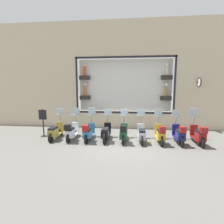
{
  "coord_description": "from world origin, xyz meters",
  "views": [
    {
      "loc": [
        -8.34,
        -0.46,
        2.85
      ],
      "look_at": [
        1.88,
        0.66,
        1.33
      ],
      "focal_mm": 28.0,
      "sensor_mm": 36.0,
      "label": 1
    }
  ],
  "objects_px": {
    "scooter_silver_3": "(142,134)",
    "scooter_teal_6": "(88,132)",
    "scooter_yellow_2": "(160,134)",
    "shop_sign_post": "(43,122)",
    "scooter_red_0": "(199,135)",
    "scooter_green_4": "(124,133)",
    "scooter_olive_8": "(55,131)",
    "scooter_navy_1": "(179,134)",
    "scooter_black_5": "(106,133)",
    "scooter_white_7": "(71,132)"
  },
  "relations": [
    {
      "from": "scooter_navy_1",
      "to": "shop_sign_post",
      "type": "distance_m",
      "value": 7.37
    },
    {
      "from": "scooter_red_0",
      "to": "scooter_black_5",
      "type": "height_order",
      "value": "scooter_red_0"
    },
    {
      "from": "scooter_olive_8",
      "to": "shop_sign_post",
      "type": "relative_size",
      "value": 1.13
    },
    {
      "from": "scooter_white_7",
      "to": "shop_sign_post",
      "type": "distance_m",
      "value": 1.92
    },
    {
      "from": "scooter_navy_1",
      "to": "scooter_green_4",
      "type": "distance_m",
      "value": 2.76
    },
    {
      "from": "scooter_silver_3",
      "to": "scooter_olive_8",
      "type": "xyz_separation_m",
      "value": [
        -0.0,
        4.61,
        -0.0
      ]
    },
    {
      "from": "scooter_red_0",
      "to": "scooter_yellow_2",
      "type": "height_order",
      "value": "scooter_red_0"
    },
    {
      "from": "scooter_green_4",
      "to": "scooter_black_5",
      "type": "distance_m",
      "value": 0.92
    },
    {
      "from": "scooter_silver_3",
      "to": "scooter_white_7",
      "type": "bearing_deg",
      "value": 91.02
    },
    {
      "from": "scooter_green_4",
      "to": "scooter_black_5",
      "type": "xyz_separation_m",
      "value": [
        0.06,
        0.92,
        -0.03
      ]
    },
    {
      "from": "shop_sign_post",
      "to": "scooter_yellow_2",
      "type": "bearing_deg",
      "value": -94.29
    },
    {
      "from": "scooter_silver_3",
      "to": "scooter_teal_6",
      "type": "height_order",
      "value": "scooter_teal_6"
    },
    {
      "from": "scooter_navy_1",
      "to": "scooter_white_7",
      "type": "xyz_separation_m",
      "value": [
        -0.01,
        5.53,
        -0.02
      ]
    },
    {
      "from": "scooter_red_0",
      "to": "scooter_black_5",
      "type": "distance_m",
      "value": 4.61
    },
    {
      "from": "scooter_silver_3",
      "to": "scooter_white_7",
      "type": "distance_m",
      "value": 3.69
    },
    {
      "from": "scooter_navy_1",
      "to": "scooter_yellow_2",
      "type": "bearing_deg",
      "value": 90.25
    },
    {
      "from": "scooter_silver_3",
      "to": "scooter_olive_8",
      "type": "bearing_deg",
      "value": 90.01
    },
    {
      "from": "scooter_black_5",
      "to": "scooter_olive_8",
      "type": "distance_m",
      "value": 2.76
    },
    {
      "from": "scooter_black_5",
      "to": "scooter_white_7",
      "type": "distance_m",
      "value": 1.84
    },
    {
      "from": "shop_sign_post",
      "to": "scooter_white_7",
      "type": "bearing_deg",
      "value": -105.08
    },
    {
      "from": "scooter_olive_8",
      "to": "scooter_navy_1",
      "type": "bearing_deg",
      "value": -90.48
    },
    {
      "from": "scooter_green_4",
      "to": "shop_sign_post",
      "type": "height_order",
      "value": "shop_sign_post"
    },
    {
      "from": "scooter_silver_3",
      "to": "scooter_red_0",
      "type": "bearing_deg",
      "value": -91.13
    },
    {
      "from": "scooter_navy_1",
      "to": "scooter_silver_3",
      "type": "bearing_deg",
      "value": 88.29
    },
    {
      "from": "scooter_yellow_2",
      "to": "shop_sign_post",
      "type": "relative_size",
      "value": 1.13
    },
    {
      "from": "scooter_white_7",
      "to": "scooter_yellow_2",
      "type": "bearing_deg",
      "value": -89.91
    },
    {
      "from": "scooter_navy_1",
      "to": "shop_sign_post",
      "type": "xyz_separation_m",
      "value": [
        0.48,
        7.34,
        0.37
      ]
    },
    {
      "from": "scooter_olive_8",
      "to": "scooter_black_5",
      "type": "bearing_deg",
      "value": -89.94
    },
    {
      "from": "scooter_yellow_2",
      "to": "scooter_red_0",
      "type": "bearing_deg",
      "value": -89.86
    },
    {
      "from": "scooter_navy_1",
      "to": "scooter_teal_6",
      "type": "distance_m",
      "value": 4.61
    },
    {
      "from": "scooter_red_0",
      "to": "scooter_navy_1",
      "type": "distance_m",
      "value": 0.92
    },
    {
      "from": "scooter_navy_1",
      "to": "scooter_yellow_2",
      "type": "height_order",
      "value": "scooter_yellow_2"
    },
    {
      "from": "scooter_black_5",
      "to": "scooter_white_7",
      "type": "bearing_deg",
      "value": 92.12
    },
    {
      "from": "scooter_green_4",
      "to": "scooter_olive_8",
      "type": "relative_size",
      "value": 1.0
    },
    {
      "from": "scooter_red_0",
      "to": "scooter_navy_1",
      "type": "xyz_separation_m",
      "value": [
        -0.0,
        0.92,
        0.0
      ]
    },
    {
      "from": "scooter_black_5",
      "to": "scooter_teal_6",
      "type": "bearing_deg",
      "value": 94.26
    },
    {
      "from": "scooter_red_0",
      "to": "scooter_teal_6",
      "type": "relative_size",
      "value": 1.01
    },
    {
      "from": "scooter_silver_3",
      "to": "scooter_green_4",
      "type": "xyz_separation_m",
      "value": [
        -0.06,
        0.92,
        0.04
      ]
    },
    {
      "from": "scooter_black_5",
      "to": "scooter_teal_6",
      "type": "xyz_separation_m",
      "value": [
        -0.07,
        0.92,
        0.02
      ]
    },
    {
      "from": "scooter_navy_1",
      "to": "scooter_olive_8",
      "type": "relative_size",
      "value": 1.01
    },
    {
      "from": "scooter_black_5",
      "to": "shop_sign_post",
      "type": "xyz_separation_m",
      "value": [
        0.42,
        3.66,
        0.41
      ]
    },
    {
      "from": "scooter_black_5",
      "to": "shop_sign_post",
      "type": "height_order",
      "value": "shop_sign_post"
    },
    {
      "from": "scooter_black_5",
      "to": "scooter_yellow_2",
      "type": "bearing_deg",
      "value": -91.27
    },
    {
      "from": "scooter_navy_1",
      "to": "scooter_green_4",
      "type": "xyz_separation_m",
      "value": [
        -0.01,
        2.76,
        -0.01
      ]
    },
    {
      "from": "scooter_yellow_2",
      "to": "scooter_green_4",
      "type": "bearing_deg",
      "value": 90.06
    },
    {
      "from": "scooter_silver_3",
      "to": "scooter_black_5",
      "type": "xyz_separation_m",
      "value": [
        0.0,
        1.84,
        0.01
      ]
    },
    {
      "from": "scooter_silver_3",
      "to": "scooter_navy_1",
      "type": "bearing_deg",
      "value": -91.71
    },
    {
      "from": "scooter_teal_6",
      "to": "scooter_olive_8",
      "type": "relative_size",
      "value": 1.0
    },
    {
      "from": "scooter_silver_3",
      "to": "scooter_black_5",
      "type": "relative_size",
      "value": 1.0
    },
    {
      "from": "scooter_red_0",
      "to": "scooter_black_5",
      "type": "xyz_separation_m",
      "value": [
        0.06,
        4.61,
        -0.04
      ]
    }
  ]
}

